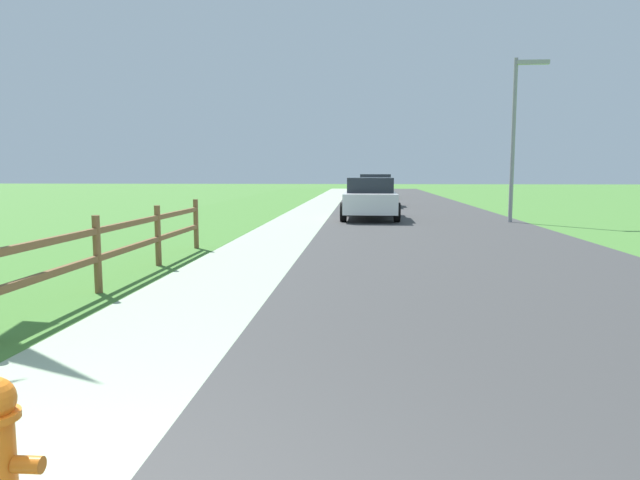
% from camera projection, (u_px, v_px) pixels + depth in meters
% --- Properties ---
extents(ground_plane, '(120.00, 120.00, 0.00)m').
position_uv_depth(ground_plane, '(335.00, 210.00, 26.91)').
color(ground_plane, '#477F34').
extents(road_asphalt, '(7.00, 66.00, 0.01)m').
position_uv_depth(road_asphalt, '(407.00, 207.00, 28.64)').
color(road_asphalt, '#3C3C3C').
rests_on(road_asphalt, ground).
extents(curb_concrete, '(6.00, 66.00, 0.01)m').
position_uv_depth(curb_concrete, '(277.00, 207.00, 29.11)').
color(curb_concrete, '#A0B696').
rests_on(curb_concrete, ground).
extents(grass_verge, '(5.00, 66.00, 0.00)m').
position_uv_depth(grass_verge, '(248.00, 207.00, 29.22)').
color(grass_verge, '#477F34').
rests_on(grass_verge, ground).
extents(rail_fence, '(0.11, 12.41, 1.13)m').
position_uv_depth(rail_fence, '(51.00, 261.00, 7.00)').
color(rail_fence, brown).
rests_on(rail_fence, ground).
extents(parked_suv_white, '(2.13, 4.71, 1.54)m').
position_uv_depth(parked_suv_white, '(370.00, 198.00, 21.60)').
color(parked_suv_white, white).
rests_on(parked_suv_white, ground).
extents(parked_car_silver, '(2.09, 4.32, 1.64)m').
position_uv_depth(parked_car_silver, '(375.00, 190.00, 29.87)').
color(parked_car_silver, '#B7BABF').
rests_on(parked_car_silver, ground).
extents(parked_car_beige, '(2.25, 4.28, 1.52)m').
position_uv_depth(parked_car_beige, '(374.00, 186.00, 39.89)').
color(parked_car_beige, '#C6B793').
rests_on(parked_car_beige, ground).
extents(street_lamp, '(1.17, 0.20, 5.60)m').
position_uv_depth(street_lamp, '(517.00, 124.00, 19.73)').
color(street_lamp, gray).
rests_on(street_lamp, ground).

